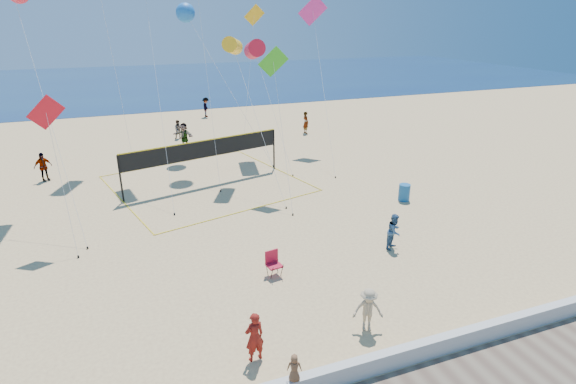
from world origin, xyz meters
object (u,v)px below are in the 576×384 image
object	(u,v)px
trash_barrel	(404,192)
volleyball_net	(204,154)
woman	(254,337)
camp_chair	(273,262)

from	to	relation	value
trash_barrel	volleyball_net	xyz separation A→B (m)	(-9.62, 6.41, 1.40)
woman	volleyball_net	world-z (taller)	volleyball_net
woman	camp_chair	bearing A→B (deg)	-125.38
trash_barrel	volleyball_net	distance (m)	11.65
trash_barrel	camp_chair	bearing A→B (deg)	-152.83
woman	trash_barrel	xyz separation A→B (m)	(11.11, 8.89, -0.35)
woman	volleyball_net	size ratio (longest dim) A/B	0.13
camp_chair	volleyball_net	bearing A→B (deg)	83.25
trash_barrel	volleyball_net	bearing A→B (deg)	146.32
trash_barrel	woman	bearing A→B (deg)	-141.34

